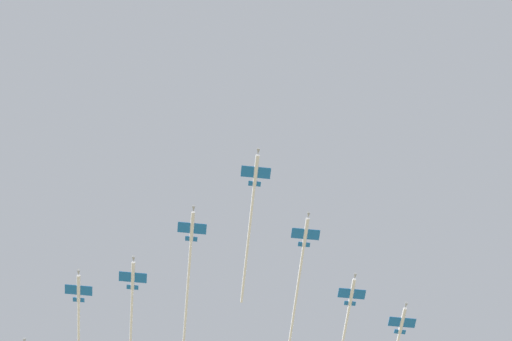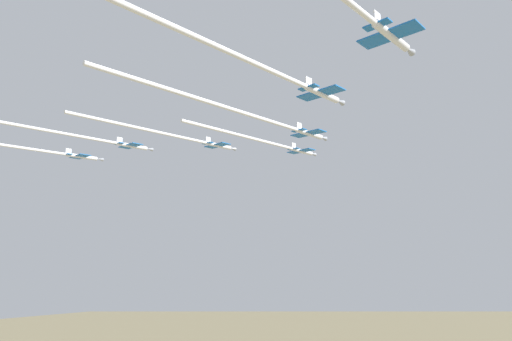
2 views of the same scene
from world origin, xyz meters
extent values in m
cylinder|color=white|center=(-2.21, 5.62, 209.94)|extent=(10.60, 4.21, 1.30)
cone|color=#9EA3AD|center=(-8.47, 3.82, 209.94)|extent=(2.62, 1.85, 1.24)
cube|color=blue|center=(-1.64, 5.79, 209.88)|extent=(6.27, 10.16, 0.21)
cube|color=blue|center=(2.27, 6.92, 209.94)|extent=(2.71, 4.33, 0.21)
cube|color=white|center=(2.18, 6.89, 211.00)|extent=(1.87, 0.71, 2.13)
cylinder|color=white|center=(24.56, 13.35, 209.94)|extent=(43.54, 13.36, 0.91)
cylinder|color=white|center=(23.68, -6.56, 211.36)|extent=(10.60, 4.21, 1.30)
cone|color=#9EA3AD|center=(17.42, -8.37, 211.36)|extent=(2.62, 1.85, 1.24)
cube|color=blue|center=(24.25, -6.40, 211.30)|extent=(6.27, 10.16, 0.21)
cube|color=blue|center=(28.17, -5.27, 211.36)|extent=(2.71, 4.33, 0.21)
cube|color=white|center=(28.08, -5.29, 212.42)|extent=(1.87, 0.71, 2.13)
cylinder|color=white|center=(50.50, 1.17, 211.36)|extent=(43.64, 13.39, 0.91)
cylinder|color=white|center=(13.21, 29.73, 208.52)|extent=(10.60, 4.21, 1.30)
cone|color=#9EA3AD|center=(6.95, 27.92, 208.52)|extent=(2.62, 1.85, 1.24)
cube|color=blue|center=(13.78, 29.89, 208.46)|extent=(6.27, 10.16, 0.21)
cube|color=blue|center=(17.70, 31.02, 208.52)|extent=(2.71, 4.33, 0.21)
cube|color=white|center=(17.61, 31.00, 209.58)|extent=(1.87, 0.71, 2.13)
cylinder|color=white|center=(45.40, 39.01, 208.52)|extent=(54.38, 16.49, 0.91)
cylinder|color=white|center=(49.50, -18.77, 210.65)|extent=(10.60, 4.21, 1.30)
cone|color=#9EA3AD|center=(43.24, -20.57, 210.65)|extent=(2.62, 1.85, 1.24)
cube|color=blue|center=(50.07, -18.60, 210.59)|extent=(6.27, 10.16, 0.21)
cube|color=blue|center=(53.99, -17.47, 210.65)|extent=(2.71, 4.33, 0.21)
cube|color=white|center=(53.90, -17.50, 211.71)|extent=(1.87, 0.71, 2.13)
cylinder|color=white|center=(28.57, 53.81, 209.23)|extent=(10.60, 4.21, 1.30)
cone|color=#9EA3AD|center=(22.31, 52.01, 209.23)|extent=(2.62, 1.85, 1.24)
cube|color=blue|center=(29.14, 53.98, 209.17)|extent=(6.27, 10.16, 0.21)
cube|color=blue|center=(33.05, 55.11, 209.23)|extent=(2.71, 4.33, 0.21)
cube|color=white|center=(32.96, 55.08, 210.29)|extent=(1.87, 0.71, 2.13)
cylinder|color=white|center=(62.99, -34.53, 208.46)|extent=(10.60, 4.21, 1.30)
cone|color=#9EA3AD|center=(56.73, -36.34, 208.46)|extent=(2.62, 1.85, 1.24)
cube|color=blue|center=(63.56, -34.37, 208.40)|extent=(6.27, 10.16, 0.21)
cube|color=blue|center=(67.47, -33.24, 208.46)|extent=(2.71, 4.33, 0.21)
cube|color=white|center=(67.38, -33.27, 209.53)|extent=(1.87, 0.71, 2.13)
cylinder|color=white|center=(31.58, 74.34, 211.41)|extent=(10.60, 4.21, 1.30)
cone|color=#9EA3AD|center=(25.32, 72.53, 211.41)|extent=(2.62, 1.85, 1.24)
cube|color=blue|center=(32.15, 74.50, 211.36)|extent=(6.27, 10.16, 0.21)
cube|color=blue|center=(36.07, 75.63, 211.41)|extent=(2.71, 4.33, 0.21)
cube|color=white|center=(35.98, 75.61, 212.48)|extent=(1.87, 0.71, 2.13)
cone|color=#9EA3AD|center=(48.52, 98.88, 209.83)|extent=(2.62, 1.85, 1.24)
camera|label=1|loc=(-93.36, -10.97, 3.12)|focal=49.97mm
camera|label=2|loc=(78.87, 113.71, 180.35)|focal=28.05mm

